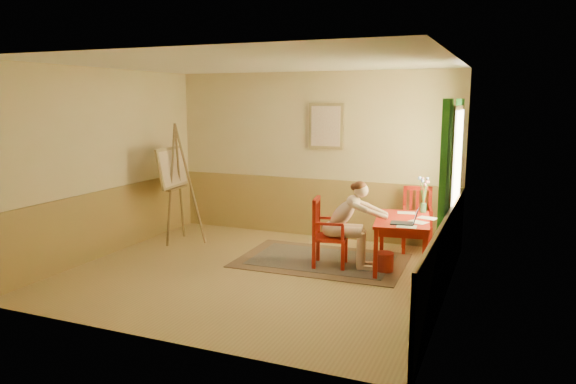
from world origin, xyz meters
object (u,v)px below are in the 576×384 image
at_px(chair_back, 417,220).
at_px(figure, 348,220).
at_px(easel, 174,172).
at_px(laptop, 407,221).
at_px(table, 402,225).
at_px(chair_left, 327,233).

distance_m(chair_back, figure, 1.46).
bearing_deg(easel, laptop, -5.61).
height_order(figure, laptop, figure).
height_order(table, chair_left, chair_left).
height_order(table, easel, easel).
xyz_separation_m(table, figure, (-0.70, -0.24, 0.05)).
distance_m(figure, easel, 3.10).
bearing_deg(easel, table, -0.84).
relative_size(laptop, easel, 0.19).
xyz_separation_m(laptop, easel, (-3.87, 0.38, 0.40)).
xyz_separation_m(table, chair_back, (0.04, 0.99, -0.13)).
distance_m(table, chair_back, 1.00).
height_order(chair_left, laptop, chair_left).
bearing_deg(laptop, figure, 174.36).
height_order(chair_left, easel, easel).
bearing_deg(figure, chair_back, 58.87).
bearing_deg(easel, chair_left, -7.22).
bearing_deg(chair_back, laptop, -87.05).
relative_size(chair_left, figure, 0.79).
bearing_deg(chair_left, figure, 9.52).
distance_m(figure, laptop, 0.82).
distance_m(chair_back, easel, 3.97).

